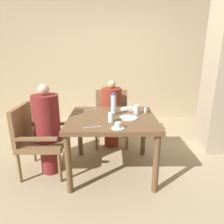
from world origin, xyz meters
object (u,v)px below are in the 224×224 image
at_px(glass_tall_near, 137,109).
at_px(plate_main_left, 128,109).
at_px(glass_tall_mid, 111,117).
at_px(chair_far_side, 111,115).
at_px(plate_main_right, 129,118).
at_px(water_bottle, 113,105).
at_px(chair_left_side, 37,137).
at_px(teacup_with_saucer, 118,126).
at_px(diner_in_far_chair, 112,113).
at_px(diner_in_left_chair, 48,129).

bearing_deg(glass_tall_near, plate_main_left, 113.39).
distance_m(plate_main_left, glass_tall_mid, 0.57).
distance_m(chair_far_side, plate_main_right, 1.01).
bearing_deg(plate_main_left, water_bottle, -131.56).
bearing_deg(chair_left_side, water_bottle, 6.04).
bearing_deg(chair_far_side, teacup_with_saucer, -87.41).
relative_size(diner_in_far_chair, water_bottle, 3.95).
distance_m(diner_in_left_chair, teacup_with_saucer, 0.96).
bearing_deg(diner_in_far_chair, plate_main_left, -61.12).
xyz_separation_m(diner_in_far_chair, glass_tall_near, (0.32, -0.62, 0.24)).
bearing_deg(plate_main_right, plate_main_left, 85.47).
bearing_deg(teacup_with_saucer, plate_main_right, 66.98).
bearing_deg(glass_tall_near, chair_left_side, -173.74).
xyz_separation_m(chair_left_side, teacup_with_saucer, (1.01, -0.38, 0.28)).
bearing_deg(glass_tall_near, teacup_with_saucer, -116.52).
bearing_deg(glass_tall_mid, water_bottle, 83.73).
bearing_deg(water_bottle, teacup_with_saucer, -85.43).
height_order(chair_left_side, water_bottle, water_bottle).
bearing_deg(plate_main_left, chair_far_side, 112.38).
height_order(chair_far_side, glass_tall_near, chair_far_side).
bearing_deg(diner_in_far_chair, water_bottle, -88.31).
xyz_separation_m(plate_main_right, water_bottle, (-0.18, 0.15, 0.12)).
relative_size(chair_left_side, plate_main_right, 4.05).
bearing_deg(plate_main_right, glass_tall_mid, -148.76).
distance_m(water_bottle, glass_tall_mid, 0.29).
bearing_deg(plate_main_left, glass_tall_near, -66.61).
relative_size(chair_far_side, glass_tall_near, 8.00).
distance_m(glass_tall_near, glass_tall_mid, 0.46).
height_order(chair_far_side, plate_main_right, chair_far_side).
height_order(chair_far_side, plate_main_left, chair_far_side).
height_order(chair_left_side, teacup_with_saucer, chair_left_side).
xyz_separation_m(chair_far_side, plate_main_right, (0.20, -0.95, 0.26)).
distance_m(diner_in_left_chair, glass_tall_near, 1.15).
relative_size(plate_main_left, glass_tall_near, 1.98).
height_order(plate_main_left, water_bottle, water_bottle).
xyz_separation_m(chair_left_side, plate_main_right, (1.15, -0.05, 0.26)).
bearing_deg(teacup_with_saucer, glass_tall_mid, 108.61).
height_order(chair_left_side, plate_main_right, chair_left_side).
bearing_deg(diner_in_far_chair, diner_in_left_chair, -136.76).
height_order(water_bottle, glass_tall_near, water_bottle).
relative_size(water_bottle, glass_tall_mid, 2.50).
bearing_deg(chair_far_side, glass_tall_near, -67.35).
bearing_deg(chair_far_side, diner_in_left_chair, -131.85).
xyz_separation_m(diner_in_far_chair, plate_main_left, (0.23, -0.42, 0.19)).
distance_m(plate_main_left, plate_main_right, 0.39).
xyz_separation_m(chair_left_side, plate_main_left, (1.18, 0.34, 0.26)).
relative_size(diner_in_left_chair, plate_main_left, 5.27).
height_order(plate_main_left, glass_tall_mid, glass_tall_mid).
height_order(water_bottle, glass_tall_mid, water_bottle).
relative_size(chair_left_side, diner_in_left_chair, 0.77).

